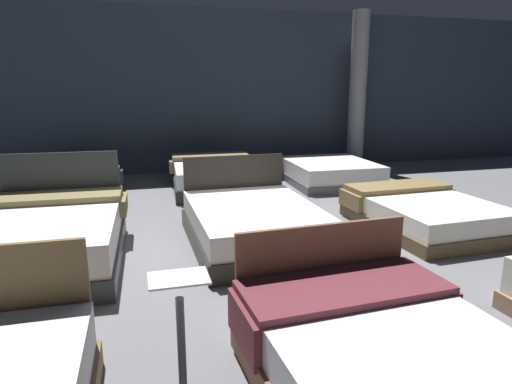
# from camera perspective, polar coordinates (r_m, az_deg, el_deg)

# --- Properties ---
(ground_plane) EXTENTS (18.00, 18.00, 0.02)m
(ground_plane) POSITION_cam_1_polar(r_m,az_deg,el_deg) (5.52, -0.33, -6.37)
(ground_plane) COLOR slate
(showroom_back_wall) EXTENTS (18.00, 0.06, 3.50)m
(showroom_back_wall) POSITION_cam_1_polar(r_m,az_deg,el_deg) (10.00, -7.73, 12.62)
(showroom_back_wall) COLOR #333D4C
(showroom_back_wall) RESTS_ON ground_plane
(bed_1) EXTENTS (1.59, 2.13, 0.86)m
(bed_1) POSITION_cam_1_polar(r_m,az_deg,el_deg) (2.88, 17.45, -21.21)
(bed_1) COLOR brown
(bed_1) RESTS_ON ground_plane
(bed_3) EXTENTS (1.61, 2.16, 1.07)m
(bed_3) POSITION_cam_1_polar(r_m,az_deg,el_deg) (5.24, -25.19, -5.40)
(bed_3) COLOR #2E3435
(bed_3) RESTS_ON ground_plane
(bed_4) EXTENTS (1.52, 2.12, 0.93)m
(bed_4) POSITION_cam_1_polar(r_m,az_deg,el_deg) (5.36, -0.30, -4.16)
(bed_4) COLOR black
(bed_4) RESTS_ON ground_plane
(bed_5) EXTENTS (1.63, 2.02, 0.47)m
(bed_5) POSITION_cam_1_polar(r_m,az_deg,el_deg) (6.37, 20.74, -2.50)
(bed_5) COLOR brown
(bed_5) RESTS_ON ground_plane
(bed_6) EXTENTS (1.69, 2.13, 0.44)m
(bed_6) POSITION_cam_1_polar(r_m,az_deg,el_deg) (8.19, -22.49, 0.64)
(bed_6) COLOR brown
(bed_6) RESTS_ON ground_plane
(bed_7) EXTENTS (1.65, 2.07, 0.57)m
(bed_7) POSITION_cam_1_polar(r_m,az_deg,el_deg) (8.24, -5.36, 2.08)
(bed_7) COLOR black
(bed_7) RESTS_ON ground_plane
(bed_8) EXTENTS (1.66, 1.94, 0.44)m
(bed_8) POSITION_cam_1_polar(r_m,az_deg,el_deg) (8.86, 9.41, 2.50)
(bed_8) COLOR #534F58
(bed_8) RESTS_ON ground_plane
(support_pillar) EXTENTS (0.38, 0.38, 3.50)m
(support_pillar) POSITION_cam_1_polar(r_m,az_deg,el_deg) (10.64, 12.92, 12.45)
(support_pillar) COLOR #99999E
(support_pillar) RESTS_ON ground_plane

